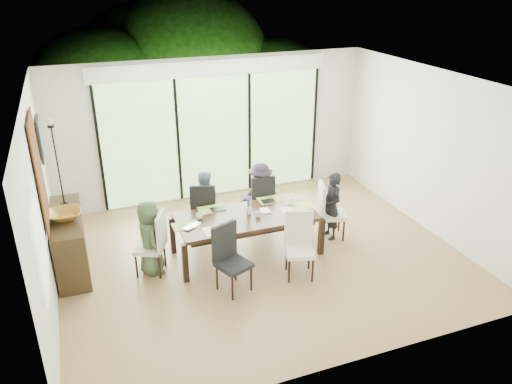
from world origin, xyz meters
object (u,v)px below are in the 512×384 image
object	(u,v)px
person_far_left	(204,204)
chair_far_left	(204,208)
table_top	(247,217)
person_far_right	(260,195)
chair_right_end	(332,210)
laptop	(194,227)
person_right_end	(332,206)
cup_b	(258,214)
person_left_end	(150,238)
chair_near_right	(300,247)
bowl	(65,215)
chair_left_end	(149,243)
chair_far_right	(260,199)
vase	(248,210)
sideboard	(70,241)
cup_c	(292,202)
chair_near_left	(234,260)
cup_a	(199,216)

from	to	relation	value
person_far_left	chair_far_left	bearing A→B (deg)	-76.28
table_top	person_far_right	world-z (taller)	person_far_right
chair_right_end	laptop	xyz separation A→B (m)	(-2.35, -0.10, 0.19)
table_top	person_right_end	xyz separation A→B (m)	(1.48, 0.00, -0.07)
cup_b	person_left_end	bearing A→B (deg)	176.49
chair_near_right	person_far_left	distance (m)	1.95
chair_right_end	person_far_left	size ratio (longest dim) A/B	0.85
person_far_right	laptop	xyz separation A→B (m)	(-1.40, -0.93, 0.10)
laptop	cup_b	xyz separation A→B (m)	(1.00, 0.00, 0.03)
person_far_right	chair_near_right	bearing A→B (deg)	94.56
person_right_end	bowl	bearing A→B (deg)	-97.52
chair_left_end	chair_far_right	size ratio (longest dim) A/B	1.00
vase	bowl	world-z (taller)	bowl
chair_near_right	person_far_right	distance (m)	1.70
chair_far_right	person_right_end	distance (m)	1.26
chair_right_end	sideboard	world-z (taller)	chair_right_end
chair_far_left	person_right_end	world-z (taller)	person_right_end
person_far_left	person_far_right	xyz separation A→B (m)	(1.00, 0.00, 0.00)
person_left_end	cup_b	world-z (taller)	person_left_end
person_far_right	sideboard	world-z (taller)	person_far_right
person_right_end	cup_c	distance (m)	0.70
chair_near_left	sideboard	world-z (taller)	chair_near_left
person_far_right	bowl	size ratio (longest dim) A/B	2.48
chair_right_end	sideboard	bearing A→B (deg)	99.35
laptop	cup_a	bearing A→B (deg)	28.05
bowl	chair_right_end	bearing A→B (deg)	-6.32
cup_c	sideboard	size ratio (longest dim) A/B	0.07
person_left_end	chair_far_left	bearing A→B (deg)	-54.59
chair_right_end	person_left_end	world-z (taller)	person_left_end
person_far_left	person_left_end	bearing A→B (deg)	52.58
cup_c	sideboard	distance (m)	3.42
chair_near_left	vase	size ratio (longest dim) A/B	9.17
chair_near_left	person_far_left	xyz separation A→B (m)	(0.05, 1.70, 0.08)
table_top	vase	bearing A→B (deg)	45.00
sideboard	chair_near_right	bearing A→B (deg)	-24.79
person_right_end	laptop	xyz separation A→B (m)	(-2.33, -0.10, 0.10)
chair_far_left	cup_b	xyz separation A→B (m)	(0.60, -0.95, 0.22)
person_right_end	chair_far_left	bearing A→B (deg)	-114.94
table_top	chair_right_end	size ratio (longest dim) A/B	2.18
chair_far_left	chair_near_left	world-z (taller)	same
cup_b	chair_near_left	bearing A→B (deg)	-130.17
cup_b	cup_c	distance (m)	0.68
sideboard	person_far_left	bearing A→B (deg)	7.45
chair_left_end	sideboard	bearing A→B (deg)	-92.71
cup_a	cup_b	world-z (taller)	cup_a
cup_c	chair_far_right	bearing A→B (deg)	108.43
person_far_left	cup_b	world-z (taller)	person_far_left
chair_left_end	laptop	distance (m)	0.68
chair_left_end	chair_far_left	size ratio (longest dim) A/B	1.00
table_top	chair_right_end	bearing A→B (deg)	-0.00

